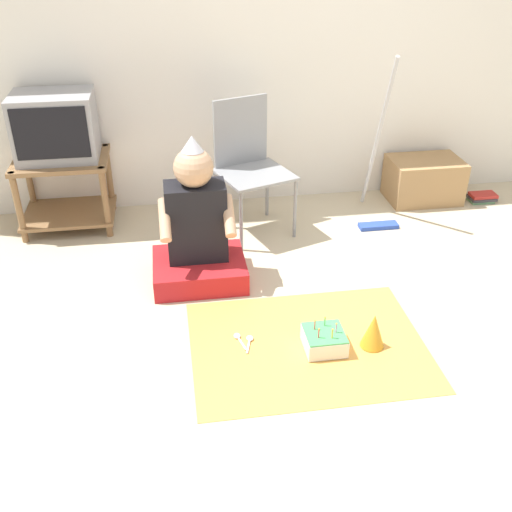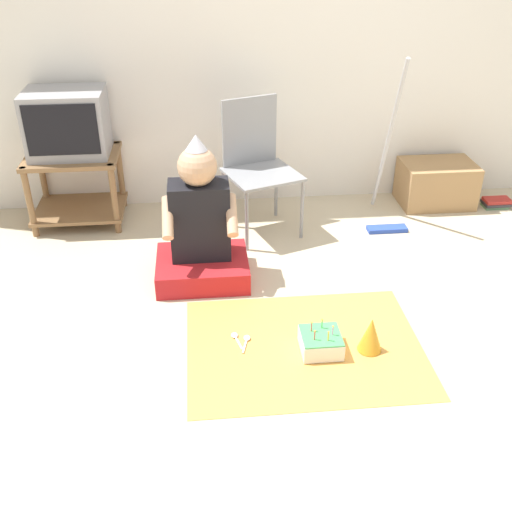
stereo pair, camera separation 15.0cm
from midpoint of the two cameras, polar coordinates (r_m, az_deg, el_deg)
The scene contains 14 objects.
ground_plane at distance 3.17m, azimuth 10.39°, elevation -8.92°, with size 16.00×16.00×0.00m, color beige.
wall_back at distance 4.42m, azimuth 5.17°, elevation 20.99°, with size 6.40×0.06×2.55m.
tv_stand at distance 4.42m, azimuth -15.81°, elevation 6.81°, with size 0.63×0.50×0.51m.
tv at distance 4.30m, azimuth -16.56°, elevation 12.05°, with size 0.52×0.41×0.43m.
folding_chair at distance 4.09m, azimuth 1.11°, elevation 9.26°, with size 0.57×0.55×0.90m.
cardboard_box_stack at distance 4.81m, azimuth 17.66°, elevation 6.60°, with size 0.54×0.38×0.33m.
dust_mop at distance 4.30m, azimuth 13.43°, elevation 7.11°, with size 0.28×0.45×1.19m.
book_pile at distance 4.95m, azimuth 22.70°, elevation 4.69°, with size 0.20×0.13×0.07m.
person_seated at distance 3.57m, azimuth -4.10°, elevation 2.26°, with size 0.55×0.45×0.90m.
party_cloth at distance 3.16m, azimuth 6.01°, elevation -8.58°, with size 1.22×0.93×0.01m.
birthday_cake at distance 3.12m, azimuth 7.58°, elevation -8.16°, with size 0.21×0.21×0.16m.
party_hat_blue at distance 3.14m, azimuth 12.24°, elevation -7.30°, with size 0.13×0.13×0.19m.
plastic_spoon_near at distance 3.19m, azimuth -0.61°, elevation -7.73°, with size 0.05×0.14×0.01m.
plastic_spoon_far at distance 3.18m, azimuth 0.45°, elevation -8.00°, with size 0.05×0.14×0.01m.
Camera 2 is at (-0.73, -2.36, 1.98)m, focal length 42.00 mm.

